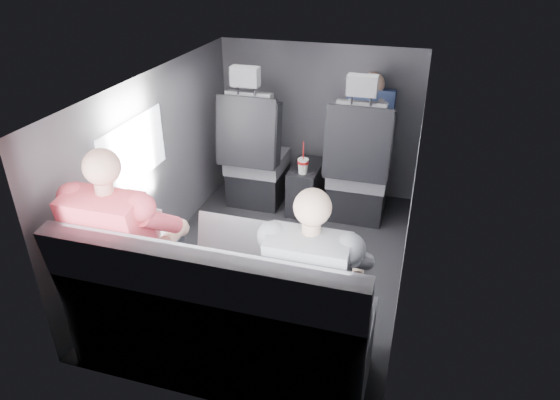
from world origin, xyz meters
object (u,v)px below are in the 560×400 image
(passenger_rear_left, at_px, (129,247))
(passenger_front_right, at_px, (369,125))
(soda_cup, at_px, (303,165))
(laptop_white, at_px, (146,228))
(laptop_black, at_px, (310,263))
(center_console, at_px, (306,187))
(passenger_rear_right, at_px, (314,284))
(rear_bench, at_px, (219,324))
(front_seat_right, at_px, (358,174))
(front_seat_left, at_px, (255,162))
(laptop_silver, at_px, (239,243))

(passenger_rear_left, distance_m, passenger_front_right, 2.31)
(soda_cup, xyz_separation_m, laptop_white, (-0.57, -1.49, 0.17))
(laptop_black, bearing_deg, soda_cup, 105.44)
(center_console, bearing_deg, soda_cup, -87.25)
(center_console, bearing_deg, passenger_rear_right, -75.10)
(rear_bench, xyz_separation_m, passenger_rear_left, (-0.55, 0.09, 0.33))
(front_seat_right, relative_size, laptop_white, 3.20)
(front_seat_left, height_order, laptop_black, front_seat_left)
(center_console, distance_m, soda_cup, 0.31)
(center_console, bearing_deg, rear_bench, -90.00)
(soda_cup, height_order, laptop_black, laptop_black)
(laptop_white, bearing_deg, front_seat_right, 57.68)
(laptop_silver, bearing_deg, soda_cup, 90.27)
(front_seat_left, bearing_deg, soda_cup, -13.70)
(rear_bench, height_order, laptop_black, rear_bench)
(rear_bench, distance_m, laptop_black, 0.59)
(front_seat_right, xyz_separation_m, rear_bench, (-0.45, -1.90, -0.09))
(laptop_white, bearing_deg, rear_bench, -28.08)
(center_console, height_order, soda_cup, soda_cup)
(rear_bench, distance_m, laptop_white, 0.72)
(passenger_rear_right, bearing_deg, rear_bench, -168.97)
(front_seat_left, xyz_separation_m, passenger_front_right, (0.93, 0.26, 0.34))
(center_console, xyz_separation_m, passenger_front_right, (0.48, 0.22, 0.54))
(front_seat_right, distance_m, passenger_rear_left, 2.08)
(soda_cup, height_order, passenger_rear_right, passenger_rear_right)
(center_console, relative_size, passenger_rear_left, 0.38)
(passenger_front_right, bearing_deg, laptop_silver, -104.06)
(laptop_silver, relative_size, passenger_front_right, 0.52)
(laptop_silver, distance_m, passenger_rear_left, 0.61)
(center_console, height_order, rear_bench, rear_bench)
(laptop_white, bearing_deg, front_seat_left, 85.96)
(soda_cup, bearing_deg, front_seat_left, 166.30)
(laptop_white, xyz_separation_m, passenger_rear_right, (1.05, -0.20, -0.02))
(front_seat_right, height_order, laptop_silver, front_seat_right)
(front_seat_left, distance_m, laptop_black, 1.90)
(front_seat_right, bearing_deg, soda_cup, -165.87)
(front_seat_right, xyz_separation_m, laptop_silver, (-0.44, -1.60, 0.24))
(laptop_silver, distance_m, passenger_front_right, 1.91)
(soda_cup, relative_size, passenger_front_right, 0.37)
(front_seat_left, relative_size, passenger_front_right, 1.68)
(laptop_white, relative_size, passenger_rear_left, 0.31)
(passenger_rear_right, bearing_deg, front_seat_left, 117.52)
(laptop_silver, xyz_separation_m, passenger_front_right, (0.46, 1.85, 0.11))
(laptop_black, relative_size, passenger_rear_left, 0.32)
(front_seat_right, bearing_deg, rear_bench, -103.31)
(soda_cup, xyz_separation_m, passenger_rear_left, (-0.56, -1.70, 0.17))
(passenger_rear_left, bearing_deg, front_seat_left, 86.74)
(rear_bench, distance_m, laptop_silver, 0.45)
(front_seat_left, relative_size, soda_cup, 4.52)
(passenger_rear_left, bearing_deg, front_seat_right, 60.97)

